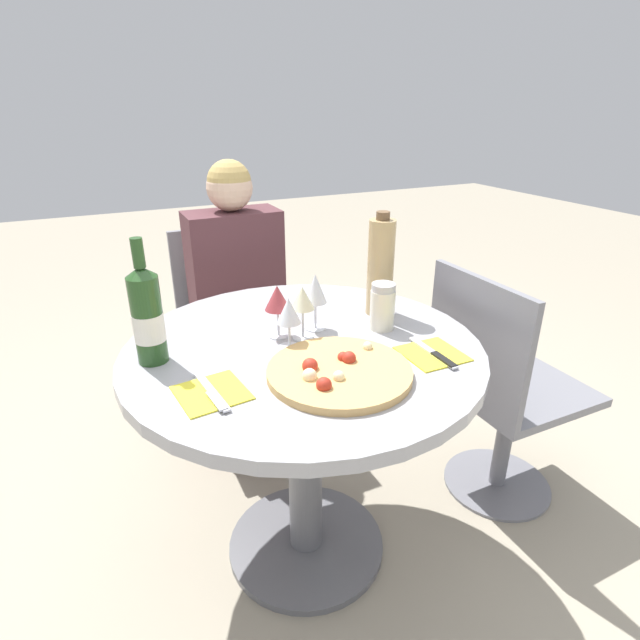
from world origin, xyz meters
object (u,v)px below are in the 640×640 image
object	(u,v)px
wine_bottle	(147,316)
pizza_large	(338,371)
chair_empty_side	(499,394)
seated_diner	(244,327)
tall_carafe	(381,267)
chair_behind_diner	(236,334)
dining_table	(304,397)

from	to	relation	value
wine_bottle	pizza_large	bearing A→B (deg)	-34.75
chair_empty_side	wine_bottle	size ratio (longest dim) A/B	2.71
seated_diner	wine_bottle	bearing A→B (deg)	55.24
wine_bottle	tall_carafe	world-z (taller)	wine_bottle
chair_behind_diner	chair_empty_side	distance (m)	1.11
chair_behind_diner	wine_bottle	size ratio (longest dim) A/B	2.71
chair_behind_diner	tall_carafe	xyz separation A→B (m)	(0.27, -0.72, 0.47)
chair_behind_diner	pizza_large	bearing A→B (deg)	88.60
dining_table	seated_diner	xyz separation A→B (m)	(0.03, 0.68, -0.07)
chair_empty_side	wine_bottle	xyz separation A→B (m)	(-1.10, 0.13, 0.45)
seated_diner	chair_empty_side	size ratio (longest dim) A/B	1.34
wine_bottle	tall_carafe	distance (m)	0.69
chair_empty_side	wine_bottle	distance (m)	1.19
pizza_large	dining_table	bearing A→B (deg)	92.72
chair_empty_side	seated_diner	bearing A→B (deg)	-136.96
dining_table	pizza_large	world-z (taller)	pizza_large
chair_behind_diner	wine_bottle	world-z (taller)	wine_bottle
seated_diner	dining_table	bearing A→B (deg)	87.16
chair_behind_diner	chair_empty_side	bearing A→B (deg)	128.04
seated_diner	chair_empty_side	world-z (taller)	seated_diner
chair_empty_side	tall_carafe	size ratio (longest dim) A/B	2.74
seated_diner	wine_bottle	world-z (taller)	seated_diner
dining_table	pizza_large	xyz separation A→B (m)	(0.01, -0.19, 0.18)
dining_table	wine_bottle	world-z (taller)	wine_bottle
tall_carafe	pizza_large	bearing A→B (deg)	-134.93
wine_bottle	dining_table	bearing A→B (deg)	-11.97
pizza_large	wine_bottle	world-z (taller)	wine_bottle
chair_empty_side	dining_table	bearing A→B (deg)	-93.97
dining_table	pizza_large	bearing A→B (deg)	-87.28
dining_table	wine_bottle	xyz separation A→B (m)	(-0.38, 0.08, 0.29)
chair_behind_diner	chair_empty_side	size ratio (longest dim) A/B	1.00
seated_diner	pizza_large	size ratio (longest dim) A/B	3.30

